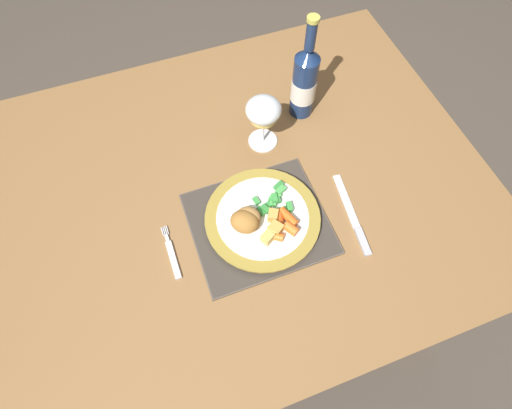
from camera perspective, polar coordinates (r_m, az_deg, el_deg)
ground_plane at (r=1.66m, az=-1.18°, el=-10.48°), size 6.00×6.00×0.00m
dining_table at (r=1.06m, az=-1.82°, el=0.41°), size 1.20×0.98×0.74m
placemat at (r=0.93m, az=0.64°, el=-2.60°), size 0.31×0.27×0.01m
dinner_plate at (r=0.92m, az=0.94°, el=-2.00°), size 0.27×0.27×0.02m
breaded_croquettes at (r=0.88m, az=-1.39°, el=-2.28°), size 0.09×0.08×0.05m
green_beans_pile at (r=0.92m, az=2.60°, el=0.44°), size 0.09×0.09×0.02m
glazed_carrots at (r=0.89m, az=4.14°, el=-2.74°), size 0.08×0.08×0.02m
fork at (r=0.91m, az=-11.89°, el=-7.18°), size 0.01×0.13×0.01m
table_knife at (r=0.96m, az=13.85°, el=-2.26°), size 0.04×0.22×0.01m
wine_glass at (r=0.97m, az=1.06°, el=13.05°), size 0.09×0.09×0.15m
bottle at (r=1.05m, az=6.91°, el=16.98°), size 0.06×0.06×0.29m
roast_potatoes at (r=0.88m, az=2.39°, el=-3.37°), size 0.06×0.08×0.03m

